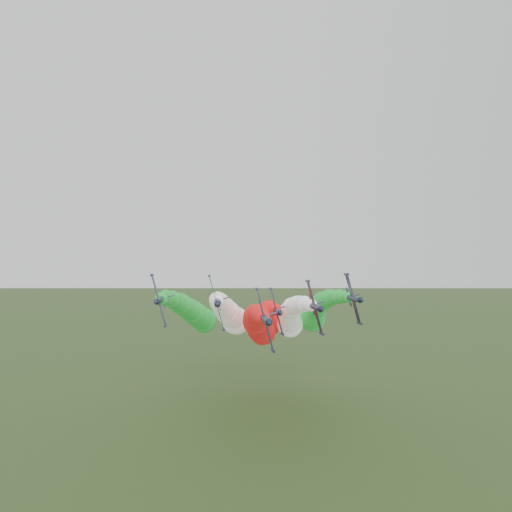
% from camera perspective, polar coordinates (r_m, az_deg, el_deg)
% --- Properties ---
extents(jet_lead, '(13.26, 88.82, 22.09)m').
position_cam_1_polar(jet_lead, '(139.85, 0.34, -7.92)').
color(jet_lead, black).
rests_on(jet_lead, ground).
extents(jet_inner_left, '(13.40, 88.96, 22.23)m').
position_cam_1_polar(jet_inner_left, '(152.98, -2.99, -6.72)').
color(jet_inner_left, black).
rests_on(jet_inner_left, ground).
extents(jet_inner_right, '(13.56, 89.12, 22.39)m').
position_cam_1_polar(jet_inner_right, '(153.83, 3.97, -7.02)').
color(jet_inner_right, black).
rests_on(jet_inner_right, ground).
extents(jet_outer_left, '(13.55, 89.11, 22.38)m').
position_cam_1_polar(jet_outer_left, '(158.64, -7.18, -6.45)').
color(jet_outer_left, black).
rests_on(jet_outer_left, ground).
extents(jet_outer_right, '(13.70, 89.26, 22.53)m').
position_cam_1_polar(jet_outer_right, '(162.13, 6.81, -6.36)').
color(jet_outer_right, black).
rests_on(jet_outer_right, ground).
extents(jet_trail, '(12.98, 88.54, 21.81)m').
position_cam_1_polar(jet_trail, '(169.06, 1.33, -7.22)').
color(jet_trail, black).
rests_on(jet_trail, ground).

